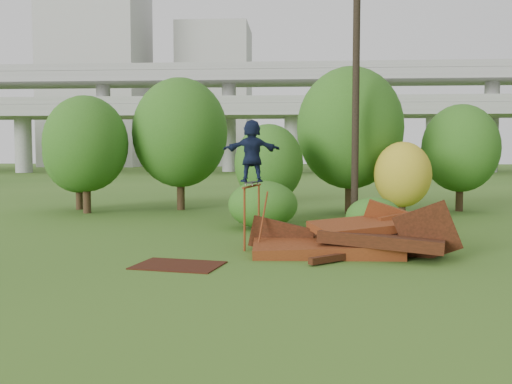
# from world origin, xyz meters

# --- Properties ---
(ground) EXTENTS (240.00, 240.00, 0.00)m
(ground) POSITION_xyz_m (0.00, 0.00, 0.00)
(ground) COLOR #2D5116
(ground) RESTS_ON ground
(scrap_pile) EXTENTS (5.63, 3.25, 1.83)m
(scrap_pile) POSITION_xyz_m (1.75, 1.20, 0.33)
(scrap_pile) COLOR #4B210D
(scrap_pile) RESTS_ON ground
(grind_rail) EXTENTS (0.41, 1.89, 1.79)m
(grind_rail) POSITION_xyz_m (-0.93, 2.20, 1.21)
(grind_rail) COLOR maroon
(grind_rail) RESTS_ON ground
(skateboard) EXTENTS (0.40, 0.93, 0.09)m
(skateboard) POSITION_xyz_m (-0.93, 2.19, 1.86)
(skateboard) COLOR black
(skateboard) RESTS_ON grind_rail
(skater) EXTENTS (1.72, 0.77, 1.78)m
(skater) POSITION_xyz_m (-0.93, 2.19, 2.77)
(skater) COLOR #131C39
(skater) RESTS_ON skateboard
(flat_plate) EXTENTS (2.27, 1.81, 0.03)m
(flat_plate) POSITION_xyz_m (-2.49, -0.76, 0.01)
(flat_plate) COLOR black
(flat_plate) RESTS_ON ground
(tree_0) EXTENTS (3.72, 3.72, 5.25)m
(tree_0) POSITION_xyz_m (-9.00, 10.71, 3.10)
(tree_0) COLOR black
(tree_0) RESTS_ON ground
(tree_1) EXTENTS (4.48, 4.48, 6.23)m
(tree_1) POSITION_xyz_m (-5.10, 12.49, 3.65)
(tree_1) COLOR black
(tree_1) RESTS_ON ground
(tree_2) EXTENTS (2.73, 2.73, 3.85)m
(tree_2) POSITION_xyz_m (-0.74, 8.46, 2.27)
(tree_2) COLOR black
(tree_2) RESTS_ON ground
(tree_3) EXTENTS (4.68, 4.68, 6.49)m
(tree_3) POSITION_xyz_m (2.72, 11.31, 3.79)
(tree_3) COLOR black
(tree_3) RESTS_ON ground
(tree_4) EXTENTS (2.29, 2.29, 3.16)m
(tree_4) POSITION_xyz_m (4.61, 9.02, 1.83)
(tree_4) COLOR black
(tree_4) RESTS_ON ground
(tree_5) EXTENTS (3.52, 3.52, 4.94)m
(tree_5) POSITION_xyz_m (7.92, 12.73, 2.91)
(tree_5) COLOR black
(tree_5) RESTS_ON ground
(tree_6) EXTENTS (3.26, 3.26, 4.56)m
(tree_6) POSITION_xyz_m (-9.97, 12.31, 2.67)
(tree_6) COLOR black
(tree_6) RESTS_ON ground
(shrub_left) EXTENTS (2.49, 2.30, 1.73)m
(shrub_left) POSITION_xyz_m (-0.84, 6.08, 0.86)
(shrub_left) COLOR #214512
(shrub_left) RESTS_ON ground
(shrub_right) EXTENTS (1.81, 1.66, 1.28)m
(shrub_right) POSITION_xyz_m (2.85, 4.34, 0.64)
(shrub_right) COLOR #214512
(shrub_right) RESTS_ON ground
(utility_pole) EXTENTS (1.40, 0.28, 9.50)m
(utility_pole) POSITION_xyz_m (2.65, 8.35, 4.83)
(utility_pole) COLOR black
(utility_pole) RESTS_ON ground
(freeway_overpass) EXTENTS (160.00, 15.00, 13.70)m
(freeway_overpass) POSITION_xyz_m (0.00, 62.92, 10.32)
(freeway_overpass) COLOR gray
(freeway_overpass) RESTS_ON ground
(building_left) EXTENTS (18.00, 16.00, 35.00)m
(building_left) POSITION_xyz_m (-38.00, 95.00, 17.50)
(building_left) COLOR #9E9E99
(building_left) RESTS_ON ground
(building_right) EXTENTS (14.00, 14.00, 28.00)m
(building_right) POSITION_xyz_m (-16.00, 102.00, 14.00)
(building_right) COLOR #9E9E99
(building_right) RESTS_ON ground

